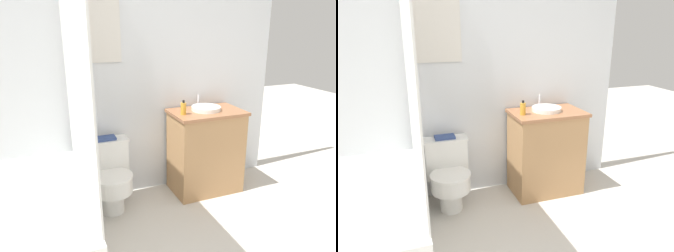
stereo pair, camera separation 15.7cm
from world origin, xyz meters
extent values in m
cube|color=silver|center=(0.00, 1.87, 1.25)|extent=(3.27, 0.05, 2.50)
cube|color=beige|center=(-0.24, 1.83, 1.63)|extent=(0.47, 0.02, 0.58)
cube|color=silver|center=(-0.24, 1.83, 1.63)|extent=(0.44, 0.01, 0.55)
cube|color=white|center=(-0.81, 1.11, 0.26)|extent=(0.64, 1.48, 0.53)
cube|color=silver|center=(-0.50, 1.11, 1.10)|extent=(0.01, 1.36, 1.69)
cylinder|color=white|center=(-0.22, 1.53, 0.11)|extent=(0.21, 0.21, 0.23)
cylinder|color=white|center=(-0.22, 1.48, 0.30)|extent=(0.35, 0.35, 0.14)
cylinder|color=white|center=(-0.22, 1.48, 0.38)|extent=(0.36, 0.36, 0.02)
cube|color=white|center=(-0.22, 1.71, 0.45)|extent=(0.39, 0.17, 0.36)
cube|color=white|center=(-0.22, 1.71, 0.64)|extent=(0.41, 0.18, 0.02)
cube|color=#AD7F51|center=(0.77, 1.60, 0.41)|extent=(0.68, 0.43, 0.82)
cube|color=#9E6642|center=(0.77, 1.60, 0.84)|extent=(0.71, 0.46, 0.03)
cylinder|color=white|center=(0.77, 1.62, 0.87)|extent=(0.29, 0.29, 0.04)
cylinder|color=silver|center=(0.77, 1.78, 0.92)|extent=(0.02, 0.02, 0.13)
cylinder|color=gold|center=(0.50, 1.56, 0.91)|extent=(0.05, 0.05, 0.11)
cylinder|color=black|center=(0.50, 1.56, 0.98)|extent=(0.02, 0.02, 0.02)
cube|color=#33477F|center=(-0.22, 1.71, 0.66)|extent=(0.19, 0.12, 0.02)
camera|label=1|loc=(-0.74, -1.13, 1.69)|focal=35.00mm
camera|label=2|loc=(-0.60, -1.18, 1.69)|focal=35.00mm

